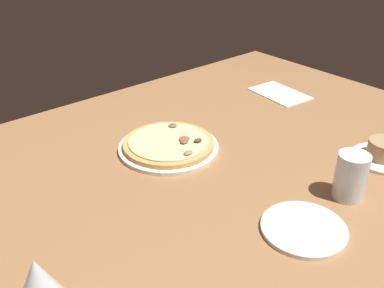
% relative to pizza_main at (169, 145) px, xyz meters
% --- Properties ---
extents(dining_table, '(1.50, 1.10, 0.04)m').
position_rel_pizza_main_xyz_m(dining_table, '(-0.06, 0.12, -0.03)').
color(dining_table, '#996B42').
rests_on(dining_table, ground).
extents(pizza_main, '(0.26, 0.26, 0.03)m').
position_rel_pizza_main_xyz_m(pizza_main, '(0.00, 0.00, 0.00)').
color(pizza_main, silver).
rests_on(pizza_main, dining_table).
extents(ramekin_on_saucer, '(0.15, 0.15, 0.05)m').
position_rel_pizza_main_xyz_m(ramekin_on_saucer, '(-0.37, 0.39, 0.01)').
color(ramekin_on_saucer, silver).
rests_on(ramekin_on_saucer, dining_table).
extents(wine_glass_far, '(0.07, 0.07, 0.16)m').
position_rel_pizza_main_xyz_m(wine_glass_far, '(0.48, 0.34, 0.10)').
color(wine_glass_far, silver).
rests_on(wine_glass_far, dining_table).
extents(water_glass, '(0.07, 0.07, 0.11)m').
position_rel_pizza_main_xyz_m(water_glass, '(-0.17, 0.42, 0.04)').
color(water_glass, silver).
rests_on(water_glass, dining_table).
extents(side_plate, '(0.17, 0.17, 0.01)m').
position_rel_pizza_main_xyz_m(side_plate, '(-0.00, 0.42, -0.01)').
color(side_plate, silver).
rests_on(side_plate, dining_table).
extents(paper_menu, '(0.14, 0.20, 0.00)m').
position_rel_pizza_main_xyz_m(paper_menu, '(-0.51, -0.05, -0.01)').
color(paper_menu, white).
rests_on(paper_menu, dining_table).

